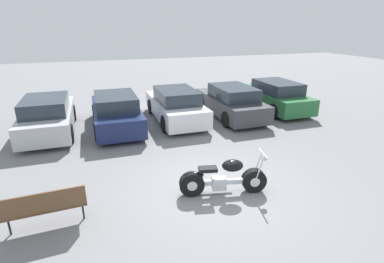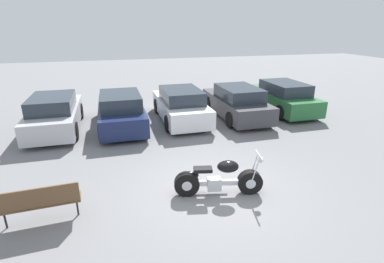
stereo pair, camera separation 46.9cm
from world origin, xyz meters
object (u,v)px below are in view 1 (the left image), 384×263
motorcycle (223,178)px  parked_car_silver (48,116)px  parked_car_navy (116,112)px  parked_car_white (176,106)px  parked_car_dark_grey (231,102)px  park_bench (45,206)px  parked_car_green (274,96)px

motorcycle → parked_car_silver: size_ratio=0.49×
parked_car_navy → parked_car_white: bearing=4.4°
parked_car_silver → parked_car_dark_grey: 7.47m
parked_car_dark_grey → park_bench: parked_car_dark_grey is taller
parked_car_silver → park_bench: size_ratio=2.73×
parked_car_navy → parked_car_dark_grey: 4.98m
parked_car_silver → parked_car_green: size_ratio=1.00×
parked_car_white → parked_car_dark_grey: 2.50m
parked_car_dark_grey → parked_car_green: same height
parked_car_navy → park_bench: size_ratio=2.73×
parked_car_dark_grey → park_bench: 9.13m
parked_car_navy → parked_car_white: (2.49, 0.19, 0.00)m
parked_car_white → parked_car_green: (4.98, 0.19, 0.00)m
parked_car_silver → parked_car_green: 9.96m
parked_car_dark_grey → parked_car_green: (2.49, 0.40, 0.00)m
motorcycle → parked_car_green: (5.50, 6.24, 0.26)m
motorcycle → park_bench: 3.92m
motorcycle → parked_car_navy: parked_car_navy is taller
parked_car_white → park_bench: (-4.43, -6.16, -0.12)m
park_bench → parked_car_dark_grey: bearing=40.7°
parked_car_silver → parked_car_dark_grey: size_ratio=1.00×
parked_car_green → parked_car_silver: bearing=-179.2°
motorcycle → park_bench: bearing=-178.3°
parked_car_silver → park_bench: (0.55, -6.22, -0.12)m
parked_car_dark_grey → parked_car_green: bearing=9.2°
park_bench → parked_car_white: bearing=54.3°
parked_car_green → parked_car_navy: bearing=-177.1°
motorcycle → parked_car_dark_grey: bearing=62.7°
parked_car_white → parked_car_green: 4.98m
motorcycle → parked_car_green: bearing=48.6°
motorcycle → parked_car_white: parked_car_white is taller
parked_car_silver → parked_car_navy: (2.49, -0.25, 0.00)m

